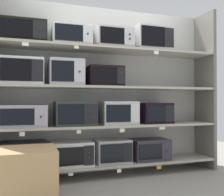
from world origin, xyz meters
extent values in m
cube|color=#B2B2AD|center=(0.00, 0.25, 1.16)|extent=(3.11, 0.04, 2.32)
cube|color=#68645B|center=(1.49, 0.00, 1.16)|extent=(0.05, 0.46, 2.32)
cube|color=#ADA899|center=(0.00, 0.00, 0.16)|extent=(2.91, 0.46, 0.03)
cube|color=#2C2637|center=(-1.13, 0.00, 0.33)|extent=(0.53, 0.39, 0.32)
cube|color=black|center=(-1.19, -0.20, 0.33)|extent=(0.37, 0.01, 0.25)
cube|color=#2C2637|center=(-0.94, -0.20, 0.33)|extent=(0.13, 0.01, 0.26)
cylinder|color=#262628|center=(-0.94, -0.21, 0.30)|extent=(0.02, 0.01, 0.02)
cylinder|color=#262628|center=(-0.94, -0.21, 0.37)|extent=(0.02, 0.01, 0.02)
cube|color=silver|center=(-0.54, 0.00, 0.32)|extent=(0.52, 0.37, 0.30)
cube|color=black|center=(-0.60, -0.19, 0.32)|extent=(0.36, 0.01, 0.22)
cube|color=black|center=(-0.36, -0.19, 0.32)|extent=(0.13, 0.01, 0.24)
cylinder|color=#262628|center=(-0.36, -0.20, 0.29)|extent=(0.02, 0.01, 0.02)
cylinder|color=#262628|center=(-0.36, -0.20, 0.36)|extent=(0.02, 0.01, 0.02)
cube|color=#A4A7A3|center=(0.01, 0.00, 0.32)|extent=(0.46, 0.32, 0.30)
cube|color=black|center=(-0.05, -0.17, 0.32)|extent=(0.31, 0.01, 0.24)
cube|color=black|center=(0.17, -0.17, 0.32)|extent=(0.12, 0.01, 0.24)
cube|color=#322C37|center=(0.55, 0.00, 0.31)|extent=(0.51, 0.36, 0.29)
cube|color=black|center=(0.48, -0.19, 0.31)|extent=(0.33, 0.01, 0.20)
cube|color=#322C37|center=(0.72, -0.19, 0.31)|extent=(0.15, 0.01, 0.23)
cylinder|color=#262628|center=(0.72, -0.19, 0.31)|extent=(0.02, 0.01, 0.02)
cube|color=white|center=(-0.59, -0.24, 0.12)|extent=(0.06, 0.00, 0.03)
cube|color=white|center=(0.02, -0.24, 0.11)|extent=(0.06, 0.00, 0.05)
cube|color=orange|center=(0.58, -0.24, 0.11)|extent=(0.07, 0.00, 0.05)
cube|color=#ADA899|center=(0.00, 0.00, 0.66)|extent=(2.91, 0.46, 0.03)
cube|color=#A49EAD|center=(-1.12, 0.00, 0.81)|extent=(0.55, 0.36, 0.26)
cube|color=black|center=(-1.19, -0.19, 0.81)|extent=(0.37, 0.01, 0.19)
cube|color=#A49EAD|center=(-0.93, -0.18, 0.81)|extent=(0.14, 0.01, 0.21)
cylinder|color=#262628|center=(-0.93, -0.19, 0.81)|extent=(0.02, 0.01, 0.02)
cube|color=#2C302D|center=(-0.50, 0.00, 0.83)|extent=(0.51, 0.40, 0.31)
cube|color=black|center=(-0.58, -0.20, 0.83)|extent=(0.32, 0.01, 0.25)
cube|color=black|center=(-0.34, -0.20, 0.83)|extent=(0.16, 0.01, 0.24)
cylinder|color=#262628|center=(-0.34, -0.21, 0.80)|extent=(0.02, 0.01, 0.02)
cylinder|color=#262628|center=(-0.34, -0.21, 0.86)|extent=(0.02, 0.01, 0.02)
cube|color=#BCBCBD|center=(0.09, 0.00, 0.83)|extent=(0.48, 0.36, 0.31)
cube|color=black|center=(0.03, -0.19, 0.83)|extent=(0.33, 0.01, 0.22)
cube|color=silver|center=(0.26, -0.18, 0.83)|extent=(0.12, 0.01, 0.25)
cube|color=black|center=(0.64, 0.00, 0.82)|extent=(0.43, 0.33, 0.29)
cube|color=black|center=(0.58, -0.17, 0.82)|extent=(0.28, 0.01, 0.21)
cube|color=black|center=(0.78, -0.17, 0.82)|extent=(0.13, 0.01, 0.23)
cube|color=white|center=(-1.14, -0.24, 0.62)|extent=(0.06, 0.00, 0.05)
cube|color=beige|center=(-0.49, -0.24, 0.62)|extent=(0.05, 0.00, 0.04)
cube|color=beige|center=(0.06, -0.24, 0.62)|extent=(0.07, 0.00, 0.05)
cube|color=beige|center=(0.63, -0.24, 0.63)|extent=(0.09, 0.00, 0.03)
cube|color=#ADA899|center=(0.00, 0.00, 1.17)|extent=(2.91, 0.46, 0.03)
cube|color=silver|center=(-1.15, 0.00, 1.34)|extent=(0.50, 0.41, 0.32)
cube|color=black|center=(-1.21, -0.21, 1.34)|extent=(0.34, 0.01, 0.26)
cube|color=black|center=(-0.97, -0.21, 1.34)|extent=(0.13, 0.01, 0.26)
cube|color=#B8B9BF|center=(-0.62, 0.00, 1.35)|extent=(0.43, 0.38, 0.33)
cube|color=black|center=(-0.68, -0.20, 1.35)|extent=(0.27, 0.01, 0.25)
cube|color=#B8B9BF|center=(-0.48, -0.19, 1.35)|extent=(0.13, 0.01, 0.26)
cylinder|color=#262628|center=(-0.48, -0.20, 1.35)|extent=(0.02, 0.01, 0.02)
cube|color=black|center=(-0.11, 0.00, 1.32)|extent=(0.46, 0.37, 0.26)
cube|color=black|center=(-0.16, -0.19, 1.32)|extent=(0.33, 0.01, 0.20)
cube|color=black|center=(0.06, -0.19, 1.32)|extent=(0.10, 0.01, 0.21)
cylinder|color=#262628|center=(0.06, -0.20, 1.29)|extent=(0.02, 0.01, 0.02)
cylinder|color=#262628|center=(0.06, -0.20, 1.35)|extent=(0.02, 0.01, 0.02)
cube|color=#ADA899|center=(0.00, 0.00, 1.68)|extent=(2.91, 0.46, 0.03)
cube|color=black|center=(-1.13, 0.00, 1.82)|extent=(0.53, 0.38, 0.27)
cube|color=black|center=(-1.20, -0.20, 1.82)|extent=(0.35, 0.01, 0.21)
cube|color=black|center=(-0.95, -0.19, 1.82)|extent=(0.15, 0.01, 0.21)
cylinder|color=#262628|center=(-0.95, -0.20, 1.82)|extent=(0.02, 0.01, 0.02)
cube|color=silver|center=(-0.55, 0.00, 1.82)|extent=(0.49, 0.34, 0.26)
cube|color=black|center=(-0.60, -0.18, 1.82)|extent=(0.34, 0.01, 0.20)
cube|color=silver|center=(-0.38, -0.18, 1.82)|extent=(0.12, 0.01, 0.21)
cylinder|color=#262628|center=(-0.38, -0.19, 1.82)|extent=(0.02, 0.01, 0.02)
cube|color=#BCBBB9|center=(0.01, 0.00, 1.82)|extent=(0.49, 0.41, 0.26)
cube|color=black|center=(-0.06, -0.21, 1.82)|extent=(0.32, 0.01, 0.21)
cube|color=#BCBBB9|center=(0.17, -0.21, 1.82)|extent=(0.14, 0.01, 0.21)
cylinder|color=#262628|center=(0.17, -0.22, 1.79)|extent=(0.02, 0.01, 0.02)
cylinder|color=#262628|center=(0.17, -0.22, 1.85)|extent=(0.02, 0.01, 0.02)
cube|color=beige|center=(0.58, 0.00, 1.86)|extent=(0.51, 0.41, 0.33)
cube|color=black|center=(0.51, -0.21, 1.86)|extent=(0.34, 0.01, 0.27)
cube|color=black|center=(0.75, -0.21, 1.86)|extent=(0.14, 0.01, 0.26)
cylinder|color=#262628|center=(0.75, -0.22, 1.86)|extent=(0.02, 0.01, 0.02)
cube|color=white|center=(-1.11, -0.24, 1.64)|extent=(0.07, 0.00, 0.04)
cube|color=beige|center=(-0.52, -0.24, 1.64)|extent=(0.05, 0.00, 0.04)
cube|color=white|center=(0.54, -0.24, 1.63)|extent=(0.06, 0.00, 0.05)
cube|color=tan|center=(-1.08, -0.67, 0.26)|extent=(0.55, 0.55, 0.53)
camera|label=1|loc=(-1.09, -3.35, 0.98)|focal=42.09mm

